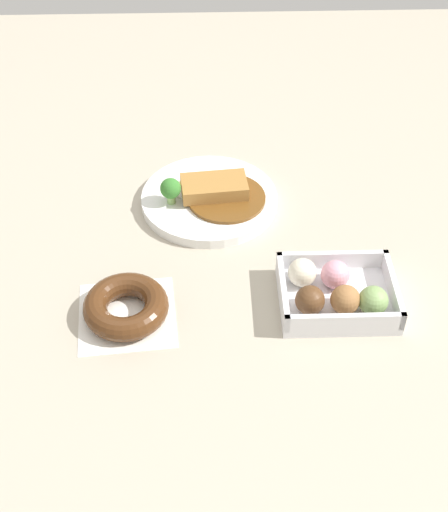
% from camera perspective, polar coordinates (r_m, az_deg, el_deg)
% --- Properties ---
extents(ground_plane, '(1.60, 1.60, 0.00)m').
position_cam_1_polar(ground_plane, '(1.19, 1.28, 2.95)').
color(ground_plane, '#B2A893').
extents(curry_plate, '(0.23, 0.23, 0.07)m').
position_cam_1_polar(curry_plate, '(1.21, -1.19, 4.77)').
color(curry_plate, white).
rests_on(curry_plate, ground_plane).
extents(donut_box, '(0.17, 0.13, 0.06)m').
position_cam_1_polar(donut_box, '(1.05, 8.94, -2.95)').
color(donut_box, white).
rests_on(donut_box, ground_plane).
extents(chocolate_ring_donut, '(0.15, 0.15, 0.04)m').
position_cam_1_polar(chocolate_ring_donut, '(1.03, -7.91, -4.09)').
color(chocolate_ring_donut, white).
rests_on(chocolate_ring_donut, ground_plane).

